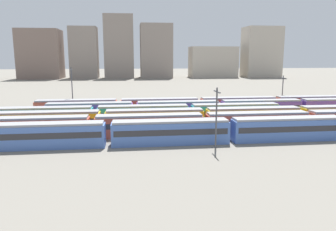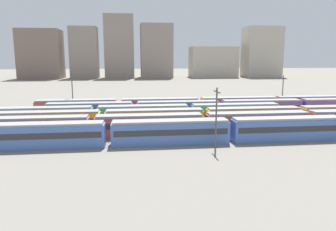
# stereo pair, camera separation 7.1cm
# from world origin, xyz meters

# --- Properties ---
(ground_plane) EXTENTS (600.00, 600.00, 0.00)m
(ground_plane) POSITION_xyz_m (0.00, 13.00, 0.00)
(ground_plane) COLOR slate
(train_track_1) EXTENTS (112.50, 3.06, 3.75)m
(train_track_1) POSITION_xyz_m (37.07, 5.20, 1.90)
(train_track_1) COLOR #BC4C38
(train_track_1) RESTS_ON ground_plane
(train_track_2) EXTENTS (74.70, 3.06, 3.75)m
(train_track_2) POSITION_xyz_m (19.48, 10.40, 1.90)
(train_track_2) COLOR yellow
(train_track_2) RESTS_ON ground_plane
(train_track_3) EXTENTS (55.80, 3.06, 3.75)m
(train_track_3) POSITION_xyz_m (8.15, 15.60, 1.90)
(train_track_3) COLOR teal
(train_track_3) RESTS_ON ground_plane
(train_track_4) EXTENTS (74.70, 3.06, 3.75)m
(train_track_4) POSITION_xyz_m (25.43, 20.80, 1.90)
(train_track_4) COLOR #6B429E
(train_track_4) RESTS_ON ground_plane
(train_track_5) EXTENTS (112.50, 3.06, 3.75)m
(train_track_5) POSITION_xyz_m (40.79, 26.00, 1.90)
(train_track_5) COLOR #BC4C38
(train_track_5) RESTS_ON ground_plane
(catenary_pole_0) EXTENTS (0.24, 3.20, 8.94)m
(catenary_pole_0) POSITION_xyz_m (17.95, -3.08, 5.00)
(catenary_pole_0) COLOR #4C4C51
(catenary_pole_0) RESTS_ON ground_plane
(catenary_pole_1) EXTENTS (0.24, 3.20, 8.61)m
(catenary_pole_1) POSITION_xyz_m (43.77, 28.87, 4.83)
(catenary_pole_1) COLOR #4C4C51
(catenary_pole_1) RESTS_ON ground_plane
(catenary_pole_3) EXTENTS (0.24, 3.20, 10.94)m
(catenary_pole_3) POSITION_xyz_m (-7.73, 28.76, 6.03)
(catenary_pole_3) COLOR #4C4C51
(catenary_pole_3) RESTS_ON ground_plane
(distant_building_0) EXTENTS (24.24, 19.74, 29.43)m
(distant_building_0) POSITION_xyz_m (-47.88, 158.73, 14.72)
(distant_building_0) COLOR #7A665B
(distant_building_0) RESTS_ON ground_plane
(distant_building_1) EXTENTS (16.52, 14.08, 31.18)m
(distant_building_1) POSITION_xyz_m (-22.01, 158.73, 15.59)
(distant_building_1) COLOR gray
(distant_building_1) RESTS_ON ground_plane
(distant_building_2) EXTENTS (17.97, 13.05, 38.62)m
(distant_building_2) POSITION_xyz_m (-0.58, 158.73, 19.31)
(distant_building_2) COLOR gray
(distant_building_2) RESTS_ON ground_plane
(distant_building_3) EXTENTS (19.66, 17.33, 33.26)m
(distant_building_3) POSITION_xyz_m (22.59, 158.73, 16.63)
(distant_building_3) COLOR gray
(distant_building_3) RESTS_ON ground_plane
(distant_building_4) EXTENTS (29.77, 15.94, 19.53)m
(distant_building_4) POSITION_xyz_m (59.59, 158.73, 9.77)
(distant_building_4) COLOR #B2A899
(distant_building_4) RESTS_ON ground_plane
(distant_building_5) EXTENTS (22.89, 16.74, 32.31)m
(distant_building_5) POSITION_xyz_m (92.21, 158.73, 16.16)
(distant_building_5) COLOR #B2A899
(distant_building_5) RESTS_ON ground_plane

